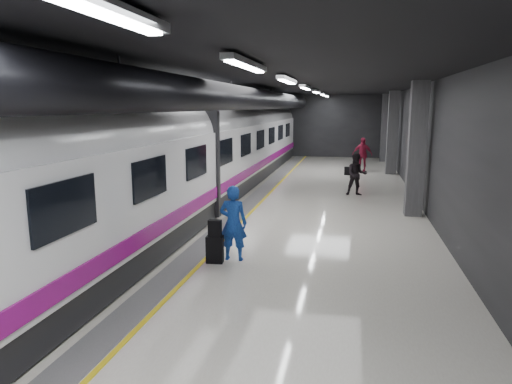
# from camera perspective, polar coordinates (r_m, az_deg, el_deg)

# --- Properties ---
(ground) EXTENTS (40.00, 40.00, 0.00)m
(ground) POSITION_cam_1_polar(r_m,az_deg,el_deg) (14.70, 1.96, -3.81)
(ground) COLOR white
(ground) RESTS_ON ground
(platform_hall) EXTENTS (10.02, 40.02, 4.51)m
(platform_hall) POSITION_cam_1_polar(r_m,az_deg,el_deg) (15.22, 1.60, 10.16)
(platform_hall) COLOR black
(platform_hall) RESTS_ON ground
(train) EXTENTS (3.05, 38.00, 4.05)m
(train) POSITION_cam_1_polar(r_m,az_deg,el_deg) (15.22, -10.16, 4.46)
(train) COLOR black
(train) RESTS_ON ground
(traveler_main) EXTENTS (0.67, 0.45, 1.83)m
(traveler_main) POSITION_cam_1_polar(r_m,az_deg,el_deg) (10.96, -2.86, -3.89)
(traveler_main) COLOR blue
(traveler_main) RESTS_ON ground
(suitcase_main) EXTENTS (0.42, 0.29, 0.65)m
(suitcase_main) POSITION_cam_1_polar(r_m,az_deg,el_deg) (10.96, -5.17, -7.16)
(suitcase_main) COLOR black
(suitcase_main) RESTS_ON ground
(shoulder_bag) EXTENTS (0.30, 0.16, 0.40)m
(shoulder_bag) POSITION_cam_1_polar(r_m,az_deg,el_deg) (10.78, -5.17, -4.54)
(shoulder_bag) COLOR black
(shoulder_bag) RESTS_ON suitcase_main
(traveler_far_a) EXTENTS (0.94, 0.78, 1.76)m
(traveler_far_a) POSITION_cam_1_polar(r_m,az_deg,el_deg) (19.41, 12.46, 2.15)
(traveler_far_a) COLOR black
(traveler_far_a) RESTS_ON ground
(traveler_far_b) EXTENTS (1.20, 0.68, 1.93)m
(traveler_far_b) POSITION_cam_1_polar(r_m,az_deg,el_deg) (26.83, 13.14, 4.59)
(traveler_far_b) COLOR maroon
(traveler_far_b) RESTS_ON ground
(suitcase_far) EXTENTS (0.32, 0.22, 0.45)m
(suitcase_far) POSITION_cam_1_polar(r_m,az_deg,el_deg) (25.23, 11.34, 2.60)
(suitcase_far) COLOR black
(suitcase_far) RESTS_ON ground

